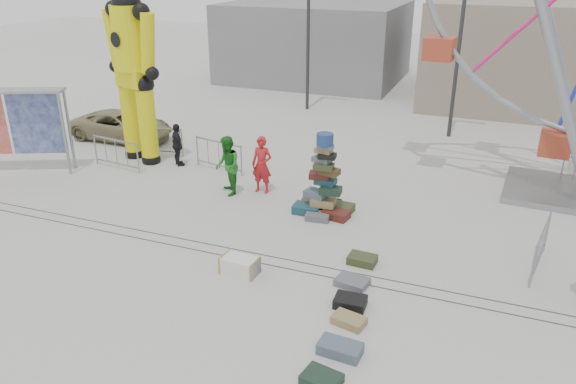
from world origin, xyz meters
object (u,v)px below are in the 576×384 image
at_px(banner_scaffold, 5,111).
at_px(barricade_wheel_front, 540,248).
at_px(lamp_post_left, 310,14).
at_px(steamer_trunk, 240,266).
at_px(pedestrian_red, 262,165).
at_px(pedestrian_black, 177,145).
at_px(parked_suv, 122,126).
at_px(barricade_dummy_b, 157,141).
at_px(barricade_dummy_a, 116,154).
at_px(barricade_dummy_c, 219,156).
at_px(pedestrian_green, 227,166).
at_px(lamp_post_right, 464,25).
at_px(crash_test_dummy, 133,64).
at_px(suitcase_tower, 324,191).

xyz_separation_m(banner_scaffold, barricade_wheel_front, (16.86, -0.39, -1.63)).
xyz_separation_m(lamp_post_left, steamer_trunk, (3.55, -15.00, -4.28)).
bearing_deg(pedestrian_red, pedestrian_black, 164.44).
bearing_deg(parked_suv, banner_scaffold, 165.02).
xyz_separation_m(banner_scaffold, pedestrian_black, (4.93, 2.63, -1.41)).
bearing_deg(barricade_dummy_b, steamer_trunk, -52.78).
xyz_separation_m(barricade_dummy_a, barricade_dummy_c, (3.47, 1.15, 0.00)).
xyz_separation_m(barricade_dummy_b, pedestrian_green, (4.16, -2.34, 0.39)).
relative_size(pedestrian_red, pedestrian_black, 1.19).
bearing_deg(parked_suv, lamp_post_left, -36.76).
height_order(pedestrian_green, parked_suv, pedestrian_green).
bearing_deg(pedestrian_black, lamp_post_right, -100.65).
bearing_deg(crash_test_dummy, banner_scaffold, -123.60).
bearing_deg(barricade_wheel_front, pedestrian_black, 85.88).
relative_size(lamp_post_left, barricade_dummy_b, 4.00).
xyz_separation_m(pedestrian_red, pedestrian_black, (-3.78, 1.12, -0.15)).
bearing_deg(pedestrian_green, barricade_dummy_b, -155.06).
bearing_deg(pedestrian_red, parked_suv, 159.70).
distance_m(lamp_post_right, parked_suv, 14.13).
bearing_deg(lamp_post_left, parked_suv, -126.79).
distance_m(lamp_post_right, lamp_post_left, 7.28).
xyz_separation_m(lamp_post_right, lamp_post_left, (-7.00, 2.00, 0.00)).
height_order(barricade_dummy_c, pedestrian_green, pedestrian_green).
relative_size(barricade_dummy_b, pedestrian_red, 1.09).
xyz_separation_m(barricade_dummy_b, barricade_dummy_c, (2.91, -0.59, 0.00)).
distance_m(suitcase_tower, crash_test_dummy, 8.40).
bearing_deg(pedestrian_red, barricade_dummy_b, 161.53).
height_order(steamer_trunk, barricade_dummy_b, barricade_dummy_b).
height_order(barricade_dummy_a, pedestrian_black, pedestrian_black).
height_order(lamp_post_left, barricade_wheel_front, lamp_post_left).
height_order(lamp_post_right, barricade_dummy_a, lamp_post_right).
xyz_separation_m(lamp_post_left, barricade_wheel_front, (10.18, -12.16, -3.93)).
height_order(lamp_post_left, pedestrian_black, lamp_post_left).
relative_size(lamp_post_left, suitcase_tower, 3.26).
distance_m(lamp_post_right, barricade_dummy_a, 13.97).
relative_size(banner_scaffold, pedestrian_green, 2.08).
relative_size(barricade_dummy_c, pedestrian_black, 1.29).
bearing_deg(barricade_dummy_a, barricade_dummy_c, 25.37).
bearing_deg(pedestrian_black, parked_suv, 14.37).
bearing_deg(parked_suv, crash_test_dummy, -129.08).
bearing_deg(barricade_dummy_c, barricade_wheel_front, -4.29).
height_order(barricade_dummy_a, pedestrian_green, pedestrian_green).
relative_size(lamp_post_left, pedestrian_green, 4.24).
bearing_deg(barricade_dummy_a, crash_test_dummy, 81.67).
bearing_deg(pedestrian_green, barricade_dummy_c, 179.73).
height_order(lamp_post_right, banner_scaffold, lamp_post_right).
bearing_deg(barricade_dummy_c, barricade_dummy_a, -149.26).
xyz_separation_m(lamp_post_right, suitcase_tower, (-2.65, -9.05, -3.80)).
bearing_deg(barricade_dummy_b, lamp_post_right, 24.65).
distance_m(barricade_wheel_front, pedestrian_red, 8.37).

